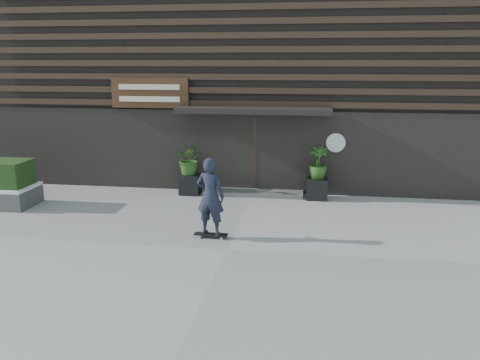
# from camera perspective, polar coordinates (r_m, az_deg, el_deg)

# --- Properties ---
(ground) EXTENTS (80.00, 80.00, 0.00)m
(ground) POSITION_cam_1_polar(r_m,az_deg,el_deg) (10.83, -1.50, -7.94)
(ground) COLOR #A29E99
(ground) RESTS_ON ground
(entrance_step) EXTENTS (3.00, 0.80, 0.12)m
(entrance_step) POSITION_cam_1_polar(r_m,az_deg,el_deg) (15.14, 1.53, -1.43)
(entrance_step) COLOR #51514F
(entrance_step) RESTS_ON ground
(planter_pot_left) EXTENTS (0.60, 0.60, 0.60)m
(planter_pot_left) POSITION_cam_1_polar(r_m,az_deg,el_deg) (15.23, -5.66, -0.47)
(planter_pot_left) COLOR black
(planter_pot_left) RESTS_ON ground
(bamboo_left) EXTENTS (0.86, 0.75, 0.96)m
(bamboo_left) POSITION_cam_1_polar(r_m,az_deg,el_deg) (15.07, -5.73, 2.41)
(bamboo_left) COLOR #2D591E
(bamboo_left) RESTS_ON planter_pot_left
(planter_pot_right) EXTENTS (0.60, 0.60, 0.60)m
(planter_pot_right) POSITION_cam_1_polar(r_m,az_deg,el_deg) (14.78, 8.77, -1.00)
(planter_pot_right) COLOR black
(planter_pot_right) RESTS_ON ground
(bamboo_right) EXTENTS (0.54, 0.54, 0.96)m
(bamboo_right) POSITION_cam_1_polar(r_m,az_deg,el_deg) (14.61, 8.88, 1.97)
(bamboo_right) COLOR #2D591E
(bamboo_right) RESTS_ON planter_pot_right
(building) EXTENTS (18.00, 11.00, 8.00)m
(building) POSITION_cam_1_polar(r_m,az_deg,el_deg) (19.96, 3.56, 13.55)
(building) COLOR black
(building) RESTS_ON ground
(skateboarder) EXTENTS (0.78, 0.54, 1.88)m
(skateboarder) POSITION_cam_1_polar(r_m,az_deg,el_deg) (11.24, -3.40, -1.89)
(skateboarder) COLOR black
(skateboarder) RESTS_ON ground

